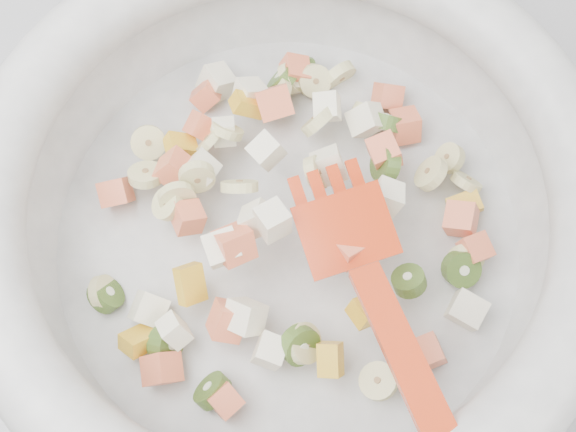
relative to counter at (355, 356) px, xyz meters
The scene contains 2 objects.
counter is the anchor object (origin of this frame).
mixing_bowl 0.52m from the counter, 144.06° to the right, with size 0.43×0.43×0.13m.
Camera 1 is at (0.03, 1.23, 1.40)m, focal length 45.00 mm.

